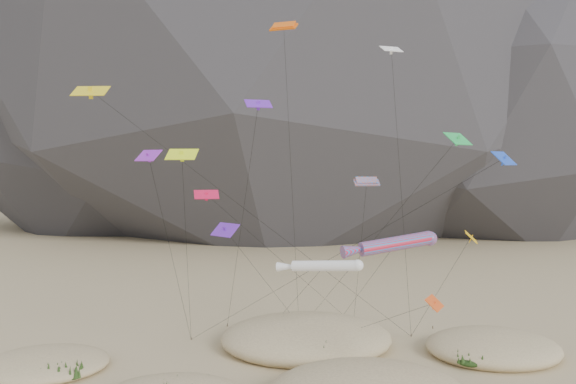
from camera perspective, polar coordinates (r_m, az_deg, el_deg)
name	(u,v)px	position (r m, az deg, el deg)	size (l,w,h in m)	color
kite_stakes	(316,329)	(58.89, 2.87, -13.72)	(24.52, 6.35, 0.30)	#3F2D1E
rainbow_tube_kite	(393,244)	(44.62, 10.60, -5.23)	(8.12, 18.15, 11.69)	red
white_tube_kite	(321,266)	(40.45, 3.36, -7.53)	(6.07, 21.04, 10.39)	silver
orange_parafoil	(284,32)	(50.90, -0.41, 15.98)	(3.36, 9.72, 29.43)	#DA540B
multi_parafoil	(367,183)	(50.06, 7.99, 0.88)	(2.24, 10.03, 15.87)	#FF571A
delta_kites	(299,168)	(43.74, 1.13, 2.44)	(32.56, 22.27, 27.52)	white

